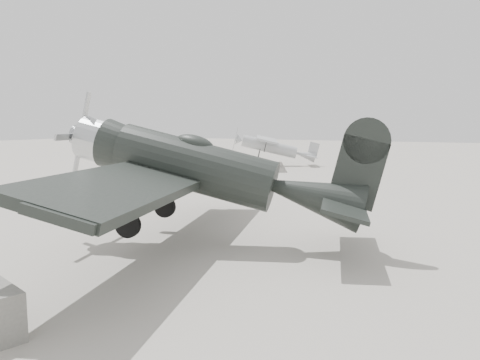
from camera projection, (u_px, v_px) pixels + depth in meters
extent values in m
plane|color=#9F988D|center=(226.00, 219.00, 17.49)|extent=(160.00, 160.00, 0.00)
cylinder|color=black|center=(197.00, 169.00, 13.66)|extent=(4.86, 2.68, 1.47)
cone|color=black|center=(317.00, 169.00, 12.97)|extent=(3.01, 2.06, 1.37)
cylinder|color=#B7BABC|center=(96.00, 167.00, 14.30)|extent=(1.27, 1.51, 1.30)
cone|color=#B7BABC|center=(77.00, 166.00, 14.42)|extent=(0.52, 0.67, 0.59)
cube|color=#B7BABC|center=(79.00, 166.00, 14.41)|extent=(0.11, 0.20, 2.74)
ellipsoid|color=black|center=(189.00, 146.00, 13.62)|extent=(1.31, 1.00, 0.48)
cube|color=black|center=(173.00, 180.00, 13.85)|extent=(5.58, 12.75, 0.23)
cube|color=black|center=(348.00, 168.00, 12.79)|extent=(2.32, 4.57, 0.11)
cube|color=black|center=(355.00, 135.00, 12.65)|extent=(1.24, 0.45, 1.89)
cylinder|color=black|center=(141.00, 239.00, 12.73)|extent=(0.73, 0.36, 0.72)
cylinder|color=black|center=(176.00, 218.00, 15.49)|extent=(0.73, 0.36, 0.72)
cylinder|color=#333333|center=(141.00, 213.00, 12.64)|extent=(0.14, 0.14, 1.47)
cylinder|color=#333333|center=(176.00, 197.00, 15.41)|extent=(0.14, 0.14, 1.47)
cylinder|color=black|center=(357.00, 186.00, 12.80)|extent=(0.25, 0.14, 0.23)
cylinder|color=#B0B4B6|center=(269.00, 147.00, 39.35)|extent=(4.62, 2.84, 0.98)
cone|color=#B0B4B6|center=(307.00, 147.00, 39.21)|extent=(1.83, 1.48, 0.89)
cone|color=#B0B4B6|center=(239.00, 147.00, 39.46)|extent=(0.88, 1.07, 0.93)
cube|color=#B0B4B6|center=(234.00, 147.00, 39.48)|extent=(0.09, 0.13, 1.96)
cube|color=#B0B4B6|center=(265.00, 140.00, 39.30)|extent=(5.66, 9.62, 0.16)
cube|color=#B0B4B6|center=(312.00, 146.00, 39.19)|extent=(2.00, 3.09, 0.07)
cube|color=#B0B4B6|center=(313.00, 139.00, 39.11)|extent=(0.76, 0.40, 1.16)
cylinder|color=black|center=(261.00, 164.00, 38.57)|extent=(0.51, 0.32, 0.50)
cylinder|color=black|center=(261.00, 162.00, 40.52)|extent=(0.51, 0.32, 0.50)
cylinder|color=#333333|center=(261.00, 158.00, 38.51)|extent=(0.11, 0.11, 1.07)
cylinder|color=#333333|center=(261.00, 156.00, 40.46)|extent=(0.11, 0.11, 1.07)
cylinder|color=black|center=(314.00, 150.00, 39.22)|extent=(0.17, 0.12, 0.16)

